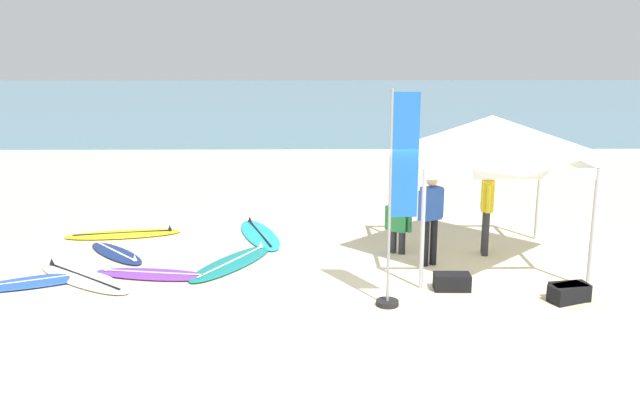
# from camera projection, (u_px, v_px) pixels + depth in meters

# --- Properties ---
(ground_plane) EXTENTS (80.00, 80.00, 0.00)m
(ground_plane) POSITION_uv_depth(u_px,v_px,m) (365.00, 281.00, 12.10)
(ground_plane) COLOR beige
(sea) EXTENTS (80.00, 36.00, 0.10)m
(sea) POSITION_uv_depth(u_px,v_px,m) (327.00, 101.00, 43.05)
(sea) COLOR #568499
(sea) RESTS_ON ground
(canopy_tent) EXTENTS (2.95, 2.95, 2.75)m
(canopy_tent) POSITION_uv_depth(u_px,v_px,m) (491.00, 135.00, 12.58)
(canopy_tent) COLOR #B7B7BC
(canopy_tent) RESTS_ON ground
(surfboard_navy) EXTENTS (1.59, 1.70, 0.19)m
(surfboard_navy) POSITION_uv_depth(u_px,v_px,m) (117.00, 253.00, 13.47)
(surfboard_navy) COLOR navy
(surfboard_navy) RESTS_ON ground
(surfboard_yellow) EXTENTS (2.46, 1.06, 0.19)m
(surfboard_yellow) POSITION_uv_depth(u_px,v_px,m) (123.00, 234.00, 14.75)
(surfboard_yellow) COLOR yellow
(surfboard_yellow) RESTS_ON ground
(surfboard_cyan) EXTENTS (1.31, 2.46, 0.19)m
(surfboard_cyan) POSITION_uv_depth(u_px,v_px,m) (260.00, 234.00, 14.72)
(surfboard_cyan) COLOR #23B2CC
(surfboard_cyan) RESTS_ON ground
(surfboard_teal) EXTENTS (1.74, 2.41, 0.19)m
(surfboard_teal) POSITION_uv_depth(u_px,v_px,m) (232.00, 263.00, 12.92)
(surfboard_teal) COLOR #19847F
(surfboard_teal) RESTS_ON ground
(surfboard_purple) EXTENTS (2.22, 0.92, 0.19)m
(surfboard_purple) POSITION_uv_depth(u_px,v_px,m) (153.00, 274.00, 12.31)
(surfboard_purple) COLOR purple
(surfboard_purple) RESTS_ON ground
(surfboard_blue) EXTENTS (2.38, 1.49, 0.19)m
(surfboard_blue) POSITION_uv_depth(u_px,v_px,m) (38.00, 281.00, 11.96)
(surfboard_blue) COLOR blue
(surfboard_blue) RESTS_ON ground
(surfboard_white) EXTENTS (2.32, 2.06, 0.19)m
(surfboard_white) POSITION_uv_depth(u_px,v_px,m) (83.00, 278.00, 12.13)
(surfboard_white) COLOR white
(surfboard_white) RESTS_ON ground
(person_blue) EXTENTS (0.50, 0.35, 1.71)m
(person_blue) POSITION_uv_depth(u_px,v_px,m) (431.00, 213.00, 12.68)
(person_blue) COLOR black
(person_blue) RESTS_ON ground
(person_yellow) EXTENTS (0.28, 0.54, 1.71)m
(person_yellow) POSITION_uv_depth(u_px,v_px,m) (487.00, 205.00, 13.31)
(person_yellow) COLOR #2D2D33
(person_yellow) RESTS_ON ground
(person_green) EXTENTS (0.50, 0.36, 1.20)m
(person_green) POSITION_uv_depth(u_px,v_px,m) (398.00, 221.00, 13.45)
(person_green) COLOR #2D2D33
(person_green) RESTS_ON ground
(banner_flag) EXTENTS (0.60, 0.36, 3.40)m
(banner_flag) POSITION_uv_depth(u_px,v_px,m) (397.00, 209.00, 10.64)
(banner_flag) COLOR #99999E
(banner_flag) RESTS_ON ground
(gear_bag_near_tent) EXTENTS (0.65, 0.42, 0.28)m
(gear_bag_near_tent) POSITION_uv_depth(u_px,v_px,m) (570.00, 292.00, 11.19)
(gear_bag_near_tent) COLOR black
(gear_bag_near_tent) RESTS_ON ground
(gear_bag_by_pole) EXTENTS (0.61, 0.33, 0.28)m
(gear_bag_by_pole) POSITION_uv_depth(u_px,v_px,m) (452.00, 282.00, 11.64)
(gear_bag_by_pole) COLOR black
(gear_bag_by_pole) RESTS_ON ground
(gear_bag_on_sand) EXTENTS (0.68, 0.53, 0.28)m
(gear_bag_on_sand) POSITION_uv_depth(u_px,v_px,m) (568.00, 293.00, 11.12)
(gear_bag_on_sand) COLOR black
(gear_bag_on_sand) RESTS_ON ground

